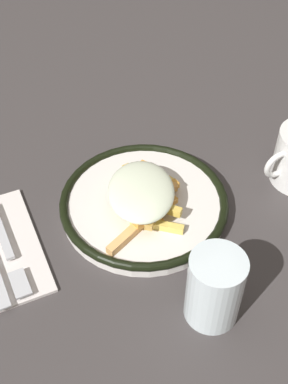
% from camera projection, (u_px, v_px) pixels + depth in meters
% --- Properties ---
extents(ground_plane, '(2.60, 2.60, 0.00)m').
position_uv_depth(ground_plane, '(144.00, 210.00, 0.78)').
color(ground_plane, '#3B3636').
extents(plate, '(0.25, 0.25, 0.03)m').
position_uv_depth(plate, '(144.00, 204.00, 0.77)').
color(plate, white).
rests_on(plate, ground_plane).
extents(fries_heap, '(0.15, 0.16, 0.04)m').
position_uv_depth(fries_heap, '(142.00, 194.00, 0.74)').
color(fries_heap, gold).
rests_on(fries_heap, plate).
extents(fork, '(0.02, 0.18, 0.01)m').
position_uv_depth(fork, '(7.00, 248.00, 0.71)').
color(fork, silver).
rests_on(fork, napkin).
extents(water_glass, '(0.07, 0.07, 0.11)m').
position_uv_depth(water_glass, '(211.00, 289.00, 0.62)').
color(water_glass, silver).
rests_on(water_glass, ground_plane).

